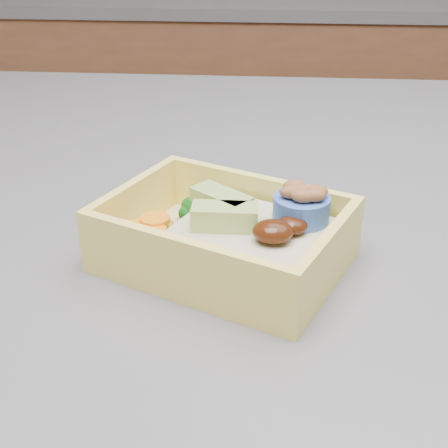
{
  "coord_description": "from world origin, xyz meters",
  "views": [
    {
      "loc": [
        -0.08,
        -0.65,
        1.18
      ],
      "look_at": [
        -0.11,
        -0.24,
        0.95
      ],
      "focal_mm": 50.0,
      "sensor_mm": 36.0,
      "label": 1
    }
  ],
  "objects": [
    {
      "name": "bento_box",
      "position": [
        -0.1,
        -0.24,
        0.94
      ],
      "size": [
        0.21,
        0.19,
        0.06
      ],
      "rotation": [
        0.0,
        0.0,
        -0.43
      ],
      "color": "#FAE467",
      "rests_on": "island"
    },
    {
      "name": "back_cabinets",
      "position": [
        0.0,
        1.23,
        0.89
      ],
      "size": [
        3.2,
        0.62,
        2.3
      ],
      "color": "brown",
      "rests_on": "ground"
    }
  ]
}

